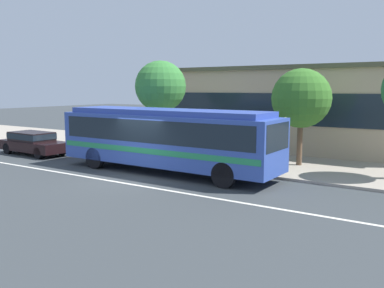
% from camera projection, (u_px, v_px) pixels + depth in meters
% --- Properties ---
extents(ground_plane, '(120.00, 120.00, 0.00)m').
position_uv_depth(ground_plane, '(131.00, 179.00, 17.52)').
color(ground_plane, '#363B3E').
extents(sidewalk_slab, '(60.00, 8.00, 0.12)m').
position_uv_depth(sidewalk_slab, '(216.00, 155.00, 23.47)').
color(sidewalk_slab, '#A19687').
rests_on(sidewalk_slab, ground_plane).
extents(lane_stripe_center, '(56.00, 0.16, 0.01)m').
position_uv_depth(lane_stripe_center, '(118.00, 182.00, 16.86)').
color(lane_stripe_center, silver).
rests_on(lane_stripe_center, ground_plane).
extents(transit_bus, '(10.63, 2.57, 2.86)m').
position_uv_depth(transit_bus, '(166.00, 136.00, 18.56)').
color(transit_bus, '#324EA9').
rests_on(transit_bus, ground_plane).
extents(sedan_behind_bus, '(4.55, 1.89, 1.29)m').
position_uv_depth(sedan_behind_bus, '(33.00, 142.00, 23.83)').
color(sedan_behind_bus, black).
rests_on(sedan_behind_bus, ground_plane).
extents(pedestrian_waiting_near_sign, '(0.47, 0.47, 1.71)m').
position_uv_depth(pedestrian_waiting_near_sign, '(279.00, 151.00, 17.80)').
color(pedestrian_waiting_near_sign, '#2B3333').
rests_on(pedestrian_waiting_near_sign, sidewalk_slab).
extents(bus_stop_sign, '(0.11, 0.44, 2.44)m').
position_uv_depth(bus_stop_sign, '(284.00, 138.00, 17.68)').
color(bus_stop_sign, gray).
rests_on(bus_stop_sign, sidewalk_slab).
extents(street_tree_near_stop, '(2.80, 2.80, 5.16)m').
position_uv_depth(street_tree_near_stop, '(161.00, 87.00, 22.70)').
color(street_tree_near_stop, brown).
rests_on(street_tree_near_stop, sidewalk_slab).
extents(street_tree_mid_block, '(2.81, 2.81, 4.60)m').
position_uv_depth(street_tree_mid_block, '(301.00, 99.00, 19.56)').
color(street_tree_mid_block, brown).
rests_on(street_tree_mid_block, sidewalk_slab).
extents(station_building, '(17.85, 7.21, 5.05)m').
position_uv_depth(station_building, '(288.00, 108.00, 26.20)').
color(station_building, tan).
rests_on(station_building, ground_plane).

